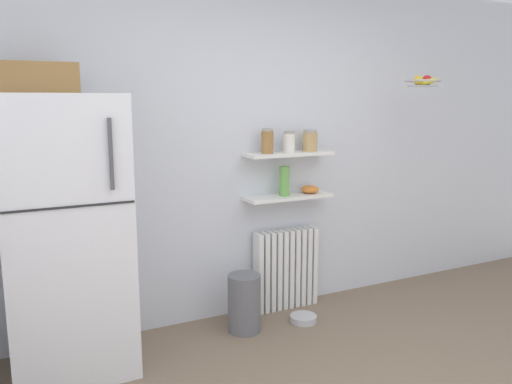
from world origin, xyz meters
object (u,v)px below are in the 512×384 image
at_px(storage_jar_2, 310,141).
at_px(storage_jar_0, 267,141).
at_px(trash_bin, 244,303).
at_px(vase, 284,181).
at_px(pet_food_bowl, 303,319).
at_px(radiator, 286,269).
at_px(refrigerator, 64,231).
at_px(shelf_bowl, 310,189).
at_px(hanging_fruit_basket, 424,82).
at_px(storage_jar_1, 289,142).

bearing_deg(storage_jar_2, storage_jar_0, 180.00).
xyz_separation_m(storage_jar_0, trash_bin, (-0.30, -0.22, -1.16)).
relative_size(vase, pet_food_bowl, 1.13).
xyz_separation_m(radiator, storage_jar_2, (0.19, -0.03, 1.04)).
height_order(refrigerator, trash_bin, refrigerator).
bearing_deg(shelf_bowl, hanging_fruit_basket, -21.08).
xyz_separation_m(shelf_bowl, trash_bin, (-0.69, -0.22, -0.76)).
distance_m(refrigerator, storage_jar_0, 1.60).
distance_m(trash_bin, pet_food_bowl, 0.51).
xyz_separation_m(storage_jar_1, trash_bin, (-0.50, -0.22, -1.15)).
distance_m(vase, shelf_bowl, 0.25).
bearing_deg(storage_jar_0, storage_jar_2, -0.00).
bearing_deg(storage_jar_1, storage_jar_0, -180.00).
bearing_deg(hanging_fruit_basket, refrigerator, 177.77).
distance_m(storage_jar_1, shelf_bowl, 0.44).
bearing_deg(shelf_bowl, radiator, 171.42).
height_order(refrigerator, storage_jar_0, refrigerator).
relative_size(refrigerator, radiator, 2.90).
xyz_separation_m(vase, hanging_fruit_basket, (1.08, -0.32, 0.77)).
distance_m(vase, pet_food_bowl, 1.07).
distance_m(refrigerator, storage_jar_1, 1.78).
relative_size(refrigerator, storage_jar_2, 11.26).
xyz_separation_m(storage_jar_0, pet_food_bowl, (0.17, -0.29, -1.35)).
distance_m(storage_jar_1, storage_jar_2, 0.19).
height_order(shelf_bowl, hanging_fruit_basket, hanging_fruit_basket).
relative_size(storage_jar_2, hanging_fruit_basket, 0.58).
relative_size(storage_jar_0, storage_jar_1, 1.14).
xyz_separation_m(radiator, storage_jar_0, (-0.19, -0.03, 1.05)).
height_order(refrigerator, shelf_bowl, refrigerator).
bearing_deg(refrigerator, storage_jar_1, 7.25).
bearing_deg(radiator, pet_food_bowl, -93.98).
bearing_deg(vase, storage_jar_1, 0.00).
distance_m(shelf_bowl, trash_bin, 1.05).
relative_size(storage_jar_0, trash_bin, 0.44).
relative_size(storage_jar_1, trash_bin, 0.39).
xyz_separation_m(radiator, vase, (-0.04, -0.03, 0.73)).
bearing_deg(trash_bin, shelf_bowl, 17.80).
bearing_deg(shelf_bowl, storage_jar_1, 180.00).
bearing_deg(hanging_fruit_basket, trash_bin, 176.26).
distance_m(storage_jar_1, hanging_fruit_basket, 1.18).
height_order(storage_jar_1, storage_jar_2, storage_jar_2).
height_order(storage_jar_1, shelf_bowl, storage_jar_1).
relative_size(refrigerator, storage_jar_0, 9.98).
xyz_separation_m(storage_jar_2, hanging_fruit_basket, (0.85, -0.32, 0.46)).
relative_size(storage_jar_0, shelf_bowl, 1.31).
xyz_separation_m(shelf_bowl, hanging_fruit_basket, (0.84, -0.32, 0.85)).
distance_m(radiator, storage_jar_0, 1.07).
bearing_deg(hanging_fruit_basket, storage_jar_0, 165.27).
distance_m(trash_bin, hanging_fruit_basket, 2.23).
relative_size(storage_jar_1, vase, 0.71).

